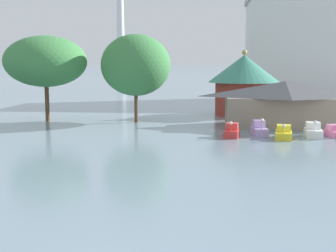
{
  "coord_description": "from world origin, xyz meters",
  "views": [
    {
      "loc": [
        3.75,
        -12.75,
        7.37
      ],
      "look_at": [
        0.56,
        21.39,
        2.51
      ],
      "focal_mm": 48.19,
      "sensor_mm": 36.0,
      "label": 1
    }
  ],
  "objects_px": {
    "pedal_boat_yellow": "(284,133)",
    "pedal_boat_pink": "(336,132)",
    "pedal_boat_white": "(313,131)",
    "boathouse": "(285,103)",
    "shoreline_tree_tall_left": "(46,61)",
    "pedal_boat_red": "(232,132)",
    "shoreline_tree_mid": "(136,65)",
    "green_roof_pavilion": "(244,82)",
    "pedal_boat_lavender": "(259,129)"
  },
  "relations": [
    {
      "from": "green_roof_pavilion",
      "to": "pedal_boat_yellow",
      "type": "bearing_deg",
      "value": -82.54
    },
    {
      "from": "pedal_boat_lavender",
      "to": "boathouse",
      "type": "distance_m",
      "value": 7.81
    },
    {
      "from": "pedal_boat_pink",
      "to": "green_roof_pavilion",
      "type": "bearing_deg",
      "value": -169.19
    },
    {
      "from": "pedal_boat_lavender",
      "to": "pedal_boat_yellow",
      "type": "height_order",
      "value": "pedal_boat_lavender"
    },
    {
      "from": "pedal_boat_pink",
      "to": "green_roof_pavilion",
      "type": "height_order",
      "value": "green_roof_pavilion"
    },
    {
      "from": "green_roof_pavilion",
      "to": "shoreline_tree_mid",
      "type": "relative_size",
      "value": 0.92
    },
    {
      "from": "pedal_boat_lavender",
      "to": "pedal_boat_pink",
      "type": "height_order",
      "value": "pedal_boat_lavender"
    },
    {
      "from": "green_roof_pavilion",
      "to": "shoreline_tree_tall_left",
      "type": "bearing_deg",
      "value": -160.07
    },
    {
      "from": "pedal_boat_lavender",
      "to": "pedal_boat_yellow",
      "type": "distance_m",
      "value": 2.87
    },
    {
      "from": "pedal_boat_yellow",
      "to": "shoreline_tree_mid",
      "type": "distance_m",
      "value": 20.45
    },
    {
      "from": "pedal_boat_red",
      "to": "shoreline_tree_tall_left",
      "type": "relative_size",
      "value": 0.24
    },
    {
      "from": "pedal_boat_yellow",
      "to": "shoreline_tree_mid",
      "type": "bearing_deg",
      "value": -114.01
    },
    {
      "from": "pedal_boat_white",
      "to": "shoreline_tree_tall_left",
      "type": "bearing_deg",
      "value": -101.61
    },
    {
      "from": "green_roof_pavilion",
      "to": "shoreline_tree_tall_left",
      "type": "distance_m",
      "value": 26.64
    },
    {
      "from": "pedal_boat_white",
      "to": "boathouse",
      "type": "relative_size",
      "value": 0.19
    },
    {
      "from": "pedal_boat_red",
      "to": "pedal_boat_lavender",
      "type": "relative_size",
      "value": 0.87
    },
    {
      "from": "pedal_boat_red",
      "to": "shoreline_tree_tall_left",
      "type": "bearing_deg",
      "value": -104.75
    },
    {
      "from": "pedal_boat_white",
      "to": "pedal_boat_pink",
      "type": "height_order",
      "value": "pedal_boat_white"
    },
    {
      "from": "pedal_boat_yellow",
      "to": "pedal_boat_pink",
      "type": "height_order",
      "value": "pedal_boat_yellow"
    },
    {
      "from": "pedal_boat_red",
      "to": "pedal_boat_pink",
      "type": "relative_size",
      "value": 0.94
    },
    {
      "from": "green_roof_pavilion",
      "to": "shoreline_tree_mid",
      "type": "height_order",
      "value": "shoreline_tree_mid"
    },
    {
      "from": "pedal_boat_white",
      "to": "green_roof_pavilion",
      "type": "bearing_deg",
      "value": -157.85
    },
    {
      "from": "pedal_boat_lavender",
      "to": "pedal_boat_white",
      "type": "bearing_deg",
      "value": 75.01
    },
    {
      "from": "pedal_boat_yellow",
      "to": "shoreline_tree_tall_left",
      "type": "distance_m",
      "value": 30.11
    },
    {
      "from": "boathouse",
      "to": "green_roof_pavilion",
      "type": "relative_size",
      "value": 1.45
    },
    {
      "from": "shoreline_tree_mid",
      "to": "pedal_boat_lavender",
      "type": "bearing_deg",
      "value": -31.72
    },
    {
      "from": "pedal_boat_lavender",
      "to": "green_roof_pavilion",
      "type": "relative_size",
      "value": 0.3
    },
    {
      "from": "pedal_boat_lavender",
      "to": "pedal_boat_yellow",
      "type": "relative_size",
      "value": 0.93
    },
    {
      "from": "pedal_boat_yellow",
      "to": "green_roof_pavilion",
      "type": "bearing_deg",
      "value": -163.46
    },
    {
      "from": "green_roof_pavilion",
      "to": "boathouse",
      "type": "bearing_deg",
      "value": -70.16
    },
    {
      "from": "pedal_boat_yellow",
      "to": "shoreline_tree_mid",
      "type": "xyz_separation_m",
      "value": [
        -16.25,
        10.59,
        6.49
      ]
    },
    {
      "from": "pedal_boat_red",
      "to": "pedal_boat_white",
      "type": "bearing_deg",
      "value": 103.9
    },
    {
      "from": "green_roof_pavilion",
      "to": "shoreline_tree_mid",
      "type": "bearing_deg",
      "value": -147.57
    },
    {
      "from": "pedal_boat_pink",
      "to": "pedal_boat_white",
      "type": "bearing_deg",
      "value": -88.07
    },
    {
      "from": "pedal_boat_red",
      "to": "pedal_boat_lavender",
      "type": "height_order",
      "value": "pedal_boat_lavender"
    },
    {
      "from": "pedal_boat_white",
      "to": "boathouse",
      "type": "xyz_separation_m",
      "value": [
        -1.68,
        7.38,
        2.15
      ]
    },
    {
      "from": "pedal_boat_yellow",
      "to": "pedal_boat_white",
      "type": "xyz_separation_m",
      "value": [
        3.05,
        1.13,
        0.07
      ]
    },
    {
      "from": "pedal_boat_lavender",
      "to": "shoreline_tree_mid",
      "type": "xyz_separation_m",
      "value": [
        -14.09,
        8.71,
        6.41
      ]
    },
    {
      "from": "pedal_boat_yellow",
      "to": "green_roof_pavilion",
      "type": "xyz_separation_m",
      "value": [
        -2.53,
        19.31,
        4.15
      ]
    },
    {
      "from": "pedal_boat_yellow",
      "to": "pedal_boat_pink",
      "type": "bearing_deg",
      "value": 117.35
    },
    {
      "from": "pedal_boat_white",
      "to": "pedal_boat_pink",
      "type": "xyz_separation_m",
      "value": [
        2.34,
        0.65,
        -0.12
      ]
    },
    {
      "from": "pedal_boat_red",
      "to": "pedal_boat_pink",
      "type": "xyz_separation_m",
      "value": [
        10.38,
        1.34,
        -0.09
      ]
    },
    {
      "from": "shoreline_tree_tall_left",
      "to": "green_roof_pavilion",
      "type": "bearing_deg",
      "value": 19.93
    },
    {
      "from": "shoreline_tree_tall_left",
      "to": "pedal_boat_pink",
      "type": "bearing_deg",
      "value": -14.52
    },
    {
      "from": "boathouse",
      "to": "shoreline_tree_tall_left",
      "type": "bearing_deg",
      "value": 176.5
    },
    {
      "from": "pedal_boat_white",
      "to": "shoreline_tree_mid",
      "type": "relative_size",
      "value": 0.26
    },
    {
      "from": "pedal_boat_red",
      "to": "pedal_boat_yellow",
      "type": "height_order",
      "value": "pedal_boat_red"
    },
    {
      "from": "green_roof_pavilion",
      "to": "pedal_boat_pink",
      "type": "bearing_deg",
      "value": -65.69
    },
    {
      "from": "pedal_boat_white",
      "to": "pedal_boat_pink",
      "type": "distance_m",
      "value": 2.43
    },
    {
      "from": "pedal_boat_red",
      "to": "shoreline_tree_tall_left",
      "type": "distance_m",
      "value": 25.46
    }
  ]
}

